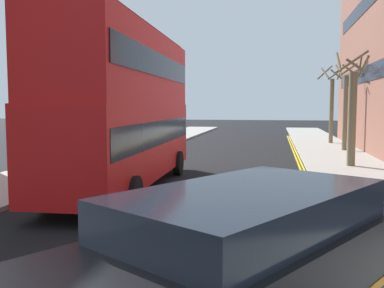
# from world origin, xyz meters

# --- Properties ---
(sidewalk_right) EXTENTS (4.00, 80.00, 0.14)m
(sidewalk_right) POSITION_xyz_m (6.50, 16.00, 0.07)
(sidewalk_right) COLOR #ADA89E
(sidewalk_right) RESTS_ON ground
(sidewalk_left) EXTENTS (4.00, 80.00, 0.14)m
(sidewalk_left) POSITION_xyz_m (-6.50, 16.00, 0.07)
(sidewalk_left) COLOR #ADA89E
(sidewalk_left) RESTS_ON ground
(kerb_line_outer) EXTENTS (0.10, 56.00, 0.01)m
(kerb_line_outer) POSITION_xyz_m (4.40, 14.00, 0.00)
(kerb_line_outer) COLOR yellow
(kerb_line_outer) RESTS_ON ground
(kerb_line_inner) EXTENTS (0.10, 56.00, 0.01)m
(kerb_line_inner) POSITION_xyz_m (4.24, 14.00, 0.00)
(kerb_line_inner) COLOR yellow
(kerb_line_inner) RESTS_ON ground
(double_decker_bus_away) EXTENTS (3.05, 10.88, 5.64)m
(double_decker_bus_away) POSITION_xyz_m (-2.19, 12.53, 3.03)
(double_decker_bus_away) COLOR red
(double_decker_bus_away) RESTS_ON ground
(street_tree_mid) EXTENTS (1.59, 1.66, 5.91)m
(street_tree_mid) POSITION_xyz_m (7.47, 26.99, 2.95)
(street_tree_mid) COLOR #6B6047
(street_tree_mid) RESTS_ON sidewalk_right
(street_tree_far) EXTENTS (1.56, 1.56, 5.52)m
(street_tree_far) POSITION_xyz_m (6.59, 19.40, 2.65)
(street_tree_far) COLOR #6B6047
(street_tree_far) RESTS_ON sidewalk_right
(street_tree_distant) EXTENTS (1.87, 1.95, 5.99)m
(street_tree_distant) POSITION_xyz_m (7.26, 32.60, 3.07)
(street_tree_distant) COLOR #6B6047
(street_tree_distant) RESTS_ON sidewalk_right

